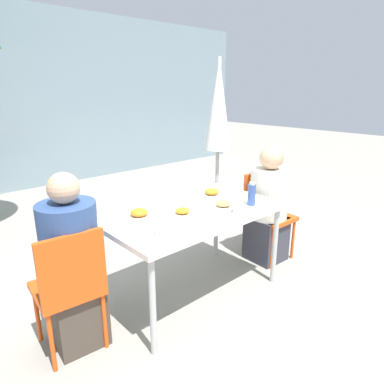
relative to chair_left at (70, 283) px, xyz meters
The scene contains 15 objects.
ground_plane 1.15m from the chair_left, ahead, with size 24.00×24.00×0.00m, color gray.
building_facade 4.58m from the chair_left, 76.67° to the left, with size 10.00×0.20×3.00m.
dining_table 1.05m from the chair_left, ahead, with size 1.45×0.84×0.75m.
chair_left is the anchor object (origin of this frame).
person_left 0.11m from the chair_left, 52.92° to the left, with size 0.36×0.36×1.21m.
chair_right 2.06m from the chair_left, ahead, with size 0.42×0.42×0.88m.
person_right 2.01m from the chair_left, ahead, with size 0.37×0.37×1.17m.
closed_umbrella 2.58m from the chair_left, 21.39° to the left, with size 0.36×0.36×2.03m.
plate_0 0.69m from the chair_left, 12.07° to the left, with size 0.24×0.24×0.07m.
plate_1 1.45m from the chair_left, ahead, with size 0.24×0.24×0.07m.
plate_2 0.94m from the chair_left, ahead, with size 0.20×0.20×0.06m.
plate_3 1.29m from the chair_left, ahead, with size 0.23×0.23×0.06m.
bottle 1.54m from the chair_left, ahead, with size 0.07×0.07×0.20m.
drinking_cup 1.31m from the chair_left, 14.28° to the right, with size 0.07×0.07×0.09m.
salad_bowl 0.71m from the chair_left, 21.76° to the right, with size 0.19×0.19×0.06m.
Camera 1 is at (-1.73, -1.91, 1.69)m, focal length 32.00 mm.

